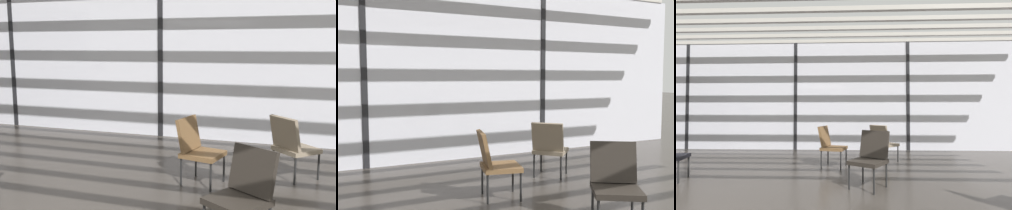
# 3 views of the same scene
# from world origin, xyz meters

# --- Properties ---
(glass_curtain_wall) EXTENTS (14.00, 0.08, 3.36)m
(glass_curtain_wall) POSITION_xyz_m (0.00, 5.20, 1.68)
(glass_curtain_wall) COLOR silver
(glass_curtain_wall) RESTS_ON ground
(window_mullion_0) EXTENTS (0.10, 0.12, 3.36)m
(window_mullion_0) POSITION_xyz_m (-3.50, 5.20, 1.68)
(window_mullion_0) COLOR black
(window_mullion_0) RESTS_ON ground
(window_mullion_1) EXTENTS (0.10, 0.12, 3.36)m
(window_mullion_1) POSITION_xyz_m (0.00, 5.20, 1.68)
(window_mullion_1) COLOR black
(window_mullion_1) RESTS_ON ground
(parked_airplane) EXTENTS (12.96, 4.50, 4.50)m
(parked_airplane) POSITION_xyz_m (-0.90, 9.46, 2.25)
(parked_airplane) COLOR silver
(parked_airplane) RESTS_ON ground
(lounge_chair_0) EXTENTS (0.62, 0.59, 0.87)m
(lounge_chair_0) POSITION_xyz_m (1.33, 2.79, 0.49)
(lounge_chair_0) COLOR brown
(lounge_chair_0) RESTS_ON ground
(lounge_chair_3) EXTENTS (0.71, 0.71, 0.87)m
(lounge_chair_3) POSITION_xyz_m (2.51, 3.33, 0.49)
(lounge_chair_3) COLOR #7F705B
(lounge_chair_3) RESTS_ON ground
(lounge_chair_4) EXTENTS (0.68, 0.70, 0.87)m
(lounge_chair_4) POSITION_xyz_m (2.11, 1.43, 0.49)
(lounge_chair_4) COLOR #28231E
(lounge_chair_4) RESTS_ON ground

